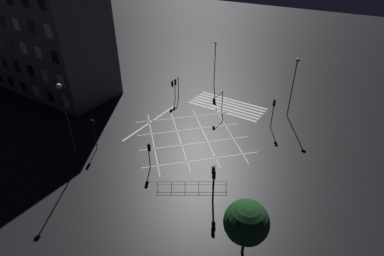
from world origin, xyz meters
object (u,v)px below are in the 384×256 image
street_lamp_west (215,57)px  traffic_light_se_cross (175,85)px  traffic_light_nw_cross (214,180)px  traffic_light_sw_cross (273,108)px  traffic_light_ne_cross (94,128)px  traffic_light_se_main (175,85)px  traffic_light_nw_main (213,177)px  street_tree_near (246,222)px  traffic_light_median_north (149,151)px  street_lamp_far (65,111)px  street_lamp_east (295,74)px  traffic_light_median_south (217,100)px

street_lamp_west → traffic_light_se_cross: bearing=75.2°
traffic_light_nw_cross → traffic_light_sw_cross: 16.72m
traffic_light_nw_cross → traffic_light_ne_cross: bearing=90.0°
traffic_light_sw_cross → street_lamp_west: size_ratio=0.56×
traffic_light_ne_cross → traffic_light_se_main: bearing=-1.7°
traffic_light_nw_main → street_lamp_west: (14.06, -25.77, 2.02)m
traffic_light_nw_cross → street_tree_near: street_tree_near is taller
traffic_light_median_north → street_lamp_west: size_ratio=0.43×
traffic_light_sw_cross → street_tree_near: street_tree_near is taller
street_lamp_west → street_tree_near: (-19.22, 29.76, -1.38)m
street_lamp_far → street_lamp_east: bearing=-124.8°
traffic_light_nw_cross → street_tree_near: size_ratio=0.67×
traffic_light_sw_cross → traffic_light_ne_cross: traffic_light_sw_cross is taller
traffic_light_se_cross → traffic_light_median_north: (-7.76, 15.99, -0.32)m
traffic_light_se_cross → traffic_light_ne_cross: traffic_light_ne_cross is taller
traffic_light_nw_main → street_tree_near: size_ratio=0.79×
traffic_light_se_cross → street_lamp_far: bearing=0.4°
traffic_light_nw_main → traffic_light_se_main: bearing=-45.6°
traffic_light_median_south → street_lamp_east: 11.52m
traffic_light_median_south → street_tree_near: size_ratio=0.60×
traffic_light_se_cross → traffic_light_ne_cross: size_ratio=0.90×
traffic_light_median_north → street_lamp_west: bearing=12.1°
traffic_light_sw_cross → street_lamp_east: size_ratio=0.49×
traffic_light_nw_cross → street_tree_near: (-5.15, 4.07, 1.07)m
traffic_light_nw_cross → street_lamp_far: (16.32, 3.58, 4.55)m
street_tree_near → traffic_light_median_north: bearing=-18.7°
traffic_light_nw_main → traffic_light_sw_cross: bearing=-90.3°
traffic_light_nw_cross → traffic_light_sw_cross: traffic_light_sw_cross is taller
traffic_light_se_main → traffic_light_nw_cross: bearing=-45.5°
traffic_light_se_cross → traffic_light_ne_cross: 16.61m
traffic_light_median_north → street_lamp_east: size_ratio=0.37×
traffic_light_se_main → street_lamp_west: bearing=74.8°
traffic_light_se_cross → street_lamp_east: (-17.50, -4.77, 3.97)m
traffic_light_se_cross → traffic_light_sw_cross: size_ratio=0.85×
traffic_light_nw_main → traffic_light_median_north: (8.70, -0.69, -0.74)m
traffic_light_ne_cross → traffic_light_sw_cross: bearing=-45.6°
traffic_light_se_cross → street_tree_near: bearing=46.3°
traffic_light_median_south → street_lamp_west: 11.81m
street_lamp_west → traffic_light_sw_cross: bearing=147.6°
traffic_light_nw_main → street_tree_near: street_tree_near is taller
traffic_light_se_cross → traffic_light_nw_main: bearing=44.6°
traffic_light_sw_cross → street_tree_near: size_ratio=0.79×
traffic_light_se_main → traffic_light_median_south: bearing=-6.5°
traffic_light_ne_cross → street_lamp_west: 25.95m
traffic_light_nw_main → traffic_light_ne_cross: size_ratio=1.06×
traffic_light_nw_cross → street_lamp_east: size_ratio=0.42×
traffic_light_sw_cross → traffic_light_se_main: bearing=-90.2°
traffic_light_se_main → street_lamp_east: 18.58m
street_lamp_east → street_tree_near: bearing=99.2°
street_lamp_west → street_tree_near: street_lamp_west is taller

